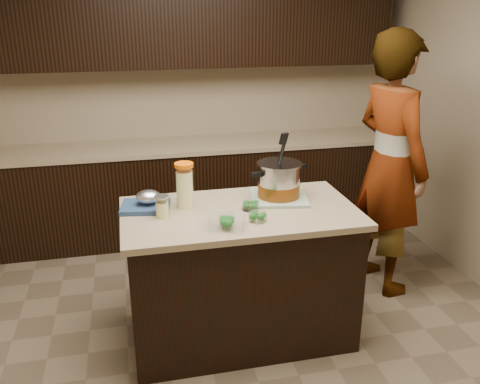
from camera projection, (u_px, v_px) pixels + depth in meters
The scene contains 13 objects.
ground_plane at pixel (240, 332), 3.46m from camera, with size 4.00×4.00×0.00m, color brown.
room_shell at pixel (240, 77), 2.87m from camera, with size 4.04×4.04×2.72m.
back_cabinets at pixel (198, 137), 4.73m from camera, with size 3.60×0.63×2.33m.
island at pixel (240, 274), 3.31m from camera, with size 1.46×0.81×0.90m.
dish_towel at pixel (278, 197), 3.33m from camera, with size 0.36×0.36×0.02m, color #527750.
stock_pot at pixel (279, 182), 3.30m from camera, with size 0.40×0.36×0.41m.
lemonade_pitcher at pixel (185, 187), 3.15m from camera, with size 0.15×0.15×0.28m.
mason_jar at pixel (162, 207), 3.03m from camera, with size 0.11×0.11×0.14m.
broccoli_tub_left at pixel (251, 206), 3.15m from camera, with size 0.13×0.13×0.05m.
broccoli_tub_right at pixel (258, 217), 2.99m from camera, with size 0.12×0.12×0.05m.
broccoli_tub_rect at pixel (227, 222), 2.89m from camera, with size 0.24×0.21×0.07m.
blue_tray at pixel (147, 203), 3.16m from camera, with size 0.33×0.28×0.11m.
person at pixel (390, 165), 3.77m from camera, with size 0.72×0.47×1.96m, color gray.
Camera 1 is at (-0.65, -2.85, 2.09)m, focal length 38.00 mm.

